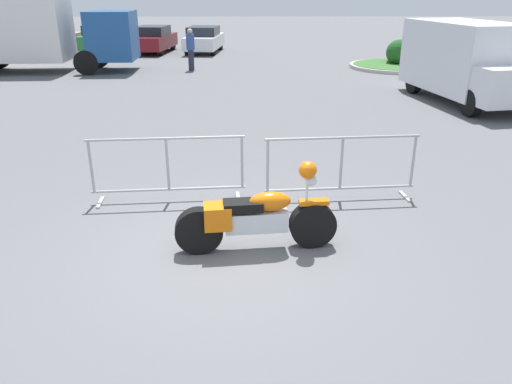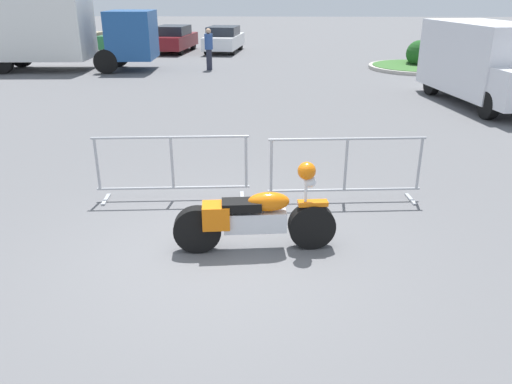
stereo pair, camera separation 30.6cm
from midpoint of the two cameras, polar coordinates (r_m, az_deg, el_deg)
ground_plane at (r=6.49m, az=-4.77°, el=-7.42°), size 120.00×120.00×0.00m
motorcycle at (r=6.46m, az=-1.30°, el=-2.95°), size 2.12×0.41×1.20m
crowd_barrier_near at (r=8.06m, az=-11.12°, el=2.65°), size 2.46×0.62×1.07m
crowd_barrier_far at (r=8.05m, az=8.63°, el=2.78°), size 2.46×0.62×1.07m
box_truck at (r=23.13m, az=-25.12°, el=16.36°), size 7.79×2.59×2.98m
delivery_van at (r=16.53m, az=22.40°, el=13.80°), size 2.73×5.25×2.31m
parked_car_tan at (r=30.02m, az=-22.50°, el=15.86°), size 2.08×4.26×1.40m
parked_car_green at (r=29.49m, az=-17.18°, el=16.46°), size 2.13×4.36×1.43m
parked_car_maroon at (r=28.46m, az=-11.96°, el=16.72°), size 2.05×4.21×1.38m
parked_car_white at (r=28.15m, az=-6.28°, el=16.96°), size 2.01×4.11×1.35m
pedestrian at (r=21.76m, az=-7.90°, el=16.00°), size 0.46×0.46×1.69m
planter_island at (r=23.58m, az=15.72°, el=14.61°), size 3.99×3.99×1.21m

